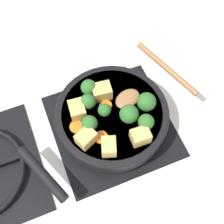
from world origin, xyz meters
TOP-DOWN VIEW (x-y plane):
  - ground_plane at (0.00, 0.00)m, footprint 2.40×2.40m
  - front_burner_grate at (0.00, 0.00)m, footprint 0.31×0.31m
  - skillet_pan at (-0.00, 0.00)m, footprint 0.31×0.39m
  - wooden_spoon at (0.04, -0.12)m, footprint 0.21×0.22m
  - tofu_cube_center_large at (-0.09, -0.03)m, footprint 0.04×0.04m
  - tofu_cube_near_handle at (-0.05, 0.08)m, footprint 0.05×0.05m
  - tofu_cube_east_chunk at (0.03, 0.08)m, footprint 0.05×0.04m
  - tofu_cube_west_chunk at (-0.09, 0.04)m, footprint 0.05×0.04m
  - tofu_cube_back_piece at (0.05, 0.01)m, footprint 0.04×0.05m
  - broccoli_floret_near_spoon at (-0.07, -0.06)m, footprint 0.04×0.04m
  - broccoli_floret_center_top at (0.04, 0.05)m, footprint 0.04×0.04m
  - broccoli_floret_east_rim at (0.07, 0.03)m, footprint 0.04×0.04m
  - broccoli_floret_west_rim at (-0.02, -0.08)m, footprint 0.05×0.05m
  - broccoli_floret_north_edge at (-0.03, -0.03)m, footprint 0.05×0.05m
  - broccoli_floret_south_cluster at (-0.02, 0.07)m, footprint 0.04×0.04m
  - broccoli_floret_mid_floret at (-0.00, 0.02)m, footprint 0.03×0.03m
  - carrot_slice_orange_thin at (-0.01, 0.09)m, footprint 0.03×0.03m
  - carrot_slice_near_center at (0.02, 0.01)m, footprint 0.03×0.03m
  - carrot_slice_edge_slice at (-0.05, 0.05)m, footprint 0.03×0.03m

SIDE VIEW (x-z plane):
  - ground_plane at x=0.00m, z-range 0.00..0.00m
  - front_burner_grate at x=0.00m, z-range 0.00..0.03m
  - skillet_pan at x=0.00m, z-range 0.03..0.09m
  - carrot_slice_orange_thin at x=-0.01m, z-range 0.08..0.09m
  - carrot_slice_near_center at x=0.02m, z-range 0.08..0.09m
  - carrot_slice_edge_slice at x=-0.05m, z-range 0.08..0.09m
  - wooden_spoon at x=0.04m, z-range 0.08..0.10m
  - tofu_cube_west_chunk at x=-0.09m, z-range 0.08..0.12m
  - tofu_cube_center_large at x=-0.09m, z-range 0.08..0.12m
  - tofu_cube_near_handle at x=-0.05m, z-range 0.08..0.12m
  - tofu_cube_east_chunk at x=0.03m, z-range 0.08..0.12m
  - tofu_cube_back_piece at x=0.05m, z-range 0.08..0.12m
  - broccoli_floret_mid_floret at x=0.00m, z-range 0.09..0.13m
  - broccoli_floret_south_cluster at x=-0.02m, z-range 0.09..0.13m
  - broccoli_floret_center_top at x=0.04m, z-range 0.09..0.13m
  - broccoli_floret_near_spoon at x=-0.07m, z-range 0.09..0.13m
  - broccoli_floret_east_rim at x=0.07m, z-range 0.09..0.13m
  - broccoli_floret_north_edge at x=-0.03m, z-range 0.09..0.14m
  - broccoli_floret_west_rim at x=-0.02m, z-range 0.09..0.14m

